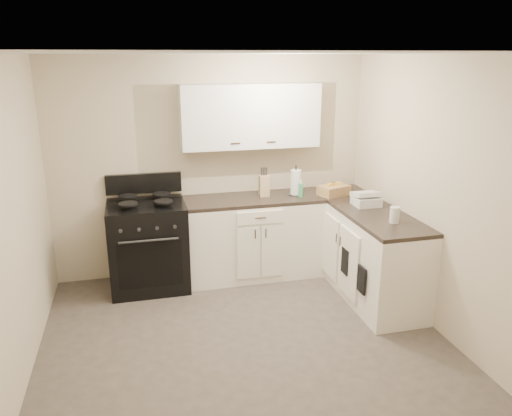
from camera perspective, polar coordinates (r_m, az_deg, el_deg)
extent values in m
plane|color=#473F38|center=(4.60, -0.98, -15.58)|extent=(3.60, 3.60, 0.00)
plane|color=white|center=(3.88, -1.17, 17.31)|extent=(3.60, 3.60, 0.00)
plane|color=beige|center=(5.78, -5.11, 4.66)|extent=(3.60, 0.00, 3.60)
plane|color=beige|center=(4.79, 20.42, 1.03)|extent=(0.00, 3.60, 3.60)
plane|color=beige|center=(4.08, -26.53, -2.38)|extent=(0.00, 3.60, 3.60)
plane|color=beige|center=(2.49, 8.57, -12.83)|extent=(3.60, 0.00, 3.60)
cube|color=white|center=(5.80, -0.28, -3.46)|extent=(1.55, 0.60, 0.90)
cube|color=white|center=(5.58, 12.17, -4.71)|extent=(0.60, 1.90, 0.90)
cube|color=black|center=(5.66, -0.29, 1.00)|extent=(1.55, 0.60, 0.04)
cube|color=black|center=(5.43, 12.47, -0.10)|extent=(0.60, 1.90, 0.04)
cube|color=white|center=(5.62, -0.67, 10.47)|extent=(1.55, 0.30, 0.70)
cube|color=black|center=(5.63, -12.18, -4.41)|extent=(0.83, 0.71, 1.01)
cube|color=#D5BC83|center=(5.69, 0.93, 2.56)|extent=(0.11, 0.10, 0.24)
cylinder|color=white|center=(5.75, 4.55, 2.93)|extent=(0.13, 0.13, 0.29)
cylinder|color=#43AF68|center=(5.68, 5.13, 2.05)|extent=(0.06, 0.06, 0.16)
cube|color=tan|center=(5.82, 8.89, 2.02)|extent=(0.39, 0.32, 0.11)
cube|color=white|center=(5.47, 12.48, 0.77)|extent=(0.27, 0.25, 0.10)
cylinder|color=silver|center=(4.96, 15.56, -0.76)|extent=(0.11, 0.11, 0.16)
cube|color=black|center=(4.94, 11.97, -8.02)|extent=(0.02, 0.15, 0.27)
cube|color=black|center=(5.25, 10.16, -6.03)|extent=(0.02, 0.16, 0.27)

